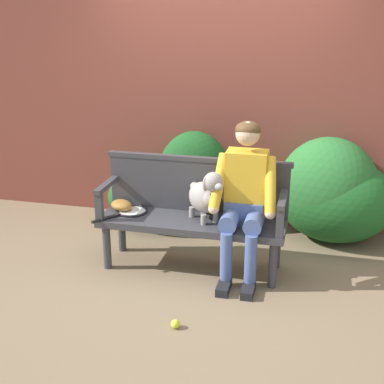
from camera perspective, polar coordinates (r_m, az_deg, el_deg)
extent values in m
plane|color=#7A664C|center=(4.81, 0.00, -8.02)|extent=(40.00, 40.00, 0.00)
cube|color=brown|center=(5.61, 3.18, 10.16)|extent=(8.00, 0.30, 2.62)
ellipsoid|color=#194C1E|center=(5.52, 0.28, 1.40)|extent=(0.79, 0.56, 1.01)
ellipsoid|color=#286B2D|center=(5.36, 14.27, 0.29)|extent=(0.97, 0.83, 1.03)
ellipsoid|color=#194C1E|center=(5.64, -3.63, -0.64)|extent=(1.09, 0.80, 0.57)
ellipsoid|color=#1E5B23|center=(5.36, 15.18, -0.83)|extent=(1.12, 0.82, 0.84)
cube|color=#38383D|center=(4.62, 0.00, -3.27)|extent=(1.61, 0.49, 0.06)
cylinder|color=#38383D|center=(4.77, -9.07, -5.83)|extent=(0.07, 0.07, 0.40)
cylinder|color=#38383D|center=(4.45, 8.62, -7.72)|extent=(0.07, 0.07, 0.40)
cylinder|color=#38383D|center=(5.08, -7.50, -4.12)|extent=(0.07, 0.07, 0.40)
cylinder|color=#38383D|center=(4.78, 9.04, -5.74)|extent=(0.07, 0.07, 0.40)
cube|color=#38383D|center=(4.73, 0.61, 0.61)|extent=(1.61, 0.05, 0.46)
cube|color=#38383D|center=(4.65, 0.62, 3.53)|extent=(1.65, 0.06, 0.04)
cube|color=#38383D|center=(4.62, -9.87, -1.60)|extent=(0.06, 0.06, 0.24)
cube|color=#38383D|center=(4.75, -9.01, 0.84)|extent=(0.06, 0.49, 0.04)
cube|color=#38383D|center=(4.27, 9.39, -3.34)|extent=(0.06, 0.06, 0.24)
cube|color=#38383D|center=(4.41, 9.70, -0.66)|extent=(0.06, 0.49, 0.04)
cube|color=black|center=(4.43, 3.42, -10.10)|extent=(0.10, 0.24, 0.07)
cylinder|color=#475B93|center=(4.39, 3.67, -6.86)|extent=(0.10, 0.10, 0.41)
cylinder|color=#475B93|center=(4.42, 4.10, -2.89)|extent=(0.15, 0.31, 0.15)
cube|color=black|center=(4.41, 6.02, -10.36)|extent=(0.10, 0.24, 0.07)
cylinder|color=#475B93|center=(4.36, 6.27, -7.11)|extent=(0.10, 0.10, 0.41)
cylinder|color=#475B93|center=(4.39, 6.67, -3.11)|extent=(0.15, 0.31, 0.15)
cube|color=#475B93|center=(4.54, 5.68, -2.02)|extent=(0.32, 0.24, 0.20)
cube|color=gold|center=(4.47, 5.83, 1.17)|extent=(0.34, 0.22, 0.52)
cylinder|color=gold|center=(4.39, 2.91, 1.15)|extent=(0.14, 0.33, 0.45)
sphere|color=#DBB28E|center=(4.35, 2.32, -1.80)|extent=(0.09, 0.09, 0.09)
cylinder|color=gold|center=(4.34, 8.37, 0.73)|extent=(0.14, 0.33, 0.45)
sphere|color=#DBB28E|center=(4.29, 8.35, -2.30)|extent=(0.09, 0.09, 0.09)
sphere|color=#DBB28E|center=(4.34, 5.98, 6.23)|extent=(0.20, 0.20, 0.20)
ellipsoid|color=#51381E|center=(4.35, 6.01, 6.64)|extent=(0.21, 0.21, 0.14)
cylinder|color=gray|center=(4.49, 1.24, -2.95)|extent=(0.05, 0.05, 0.09)
cylinder|color=gray|center=(4.55, 2.54, -2.65)|extent=(0.05, 0.05, 0.09)
cylinder|color=gray|center=(4.65, -0.03, -2.14)|extent=(0.05, 0.05, 0.09)
cylinder|color=gray|center=(4.71, 1.24, -1.87)|extent=(0.05, 0.05, 0.09)
ellipsoid|color=gray|center=(4.55, 1.26, -0.57)|extent=(0.39, 0.39, 0.26)
sphere|color=gray|center=(4.45, 2.03, -0.75)|extent=(0.15, 0.15, 0.15)
sphere|color=gray|center=(4.37, 2.28, 1.08)|extent=(0.16, 0.16, 0.16)
ellipsoid|color=gray|center=(4.31, 2.81, 0.60)|extent=(0.12, 0.12, 0.06)
ellipsoid|color=gray|center=(4.34, 1.42, 0.84)|extent=(0.06, 0.06, 0.12)
ellipsoid|color=gray|center=(4.42, 2.97, 1.13)|extent=(0.06, 0.06, 0.12)
sphere|color=gray|center=(4.65, 0.26, 0.61)|extent=(0.08, 0.08, 0.08)
torus|color=black|center=(4.80, -6.45, -1.99)|extent=(0.40, 0.40, 0.02)
cylinder|color=silver|center=(4.80, -6.45, -2.07)|extent=(0.25, 0.25, 0.00)
cube|color=black|center=(4.71, -8.07, -2.44)|extent=(0.07, 0.08, 0.02)
cylinder|color=black|center=(4.64, -9.49, -2.86)|extent=(0.15, 0.20, 0.03)
ellipsoid|color=#9E6B2D|center=(4.85, -7.54, -1.39)|extent=(0.28, 0.27, 0.09)
sphere|color=#CCDB33|center=(3.97, -1.79, -13.91)|extent=(0.07, 0.07, 0.07)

